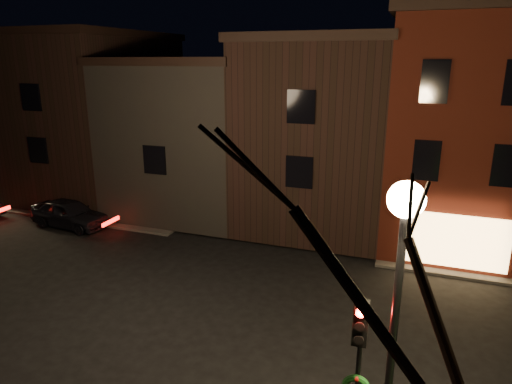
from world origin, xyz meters
TOP-DOWN VIEW (x-y plane):
  - ground at (0.00, 0.00)m, footprint 120.00×120.00m
  - sidewalk_far_left at (-20.00, 20.00)m, footprint 30.00×30.00m
  - corner_building at (8.00, 9.47)m, footprint 6.50×8.50m
  - row_building_a at (1.50, 10.50)m, footprint 7.30×10.30m
  - row_building_b at (-5.75, 10.50)m, footprint 7.80×10.30m
  - row_building_c at (-13.00, 10.50)m, footprint 7.30×10.30m
  - street_lamp_near at (6.20, -6.00)m, footprint 0.60×0.60m
  - traffic_signal at (5.60, -5.51)m, footprint 0.58×0.38m
  - parked_car_a at (-10.48, 4.50)m, footprint 4.42×2.09m

SIDE VIEW (x-z plane):
  - ground at x=0.00m, z-range 0.00..0.00m
  - sidewalk_far_left at x=-20.00m, z-range 0.00..0.12m
  - parked_car_a at x=-10.48m, z-range 0.00..1.46m
  - traffic_signal at x=5.60m, z-range 0.78..4.83m
  - row_building_b at x=-5.75m, z-range 0.13..8.53m
  - row_building_a at x=1.50m, z-range 0.13..9.53m
  - row_building_c at x=-13.00m, z-range 0.13..10.03m
  - street_lamp_near at x=6.20m, z-range 1.94..8.42m
  - corner_building at x=8.00m, z-range 0.15..10.65m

